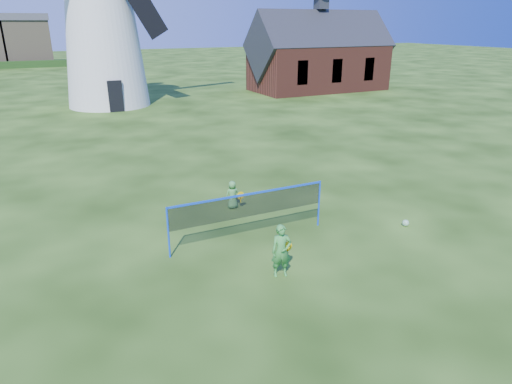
{
  "coord_description": "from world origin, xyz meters",
  "views": [
    {
      "loc": [
        -5.31,
        -10.91,
        6.28
      ],
      "look_at": [
        0.2,
        0.5,
        1.5
      ],
      "focal_mm": 31.57,
      "sensor_mm": 36.0,
      "label": 1
    }
  ],
  "objects_px": {
    "windmill": "(101,18)",
    "chapel": "(319,57)",
    "badminton_net": "(249,206)",
    "play_ball": "(406,223)",
    "player_boy": "(233,195)",
    "player_girl": "(281,251)"
  },
  "relations": [
    {
      "from": "windmill",
      "to": "chapel",
      "type": "height_order",
      "value": "windmill"
    },
    {
      "from": "badminton_net",
      "to": "play_ball",
      "type": "distance_m",
      "value": 5.33
    },
    {
      "from": "chapel",
      "to": "player_boy",
      "type": "bearing_deg",
      "value": -128.6
    },
    {
      "from": "windmill",
      "to": "play_ball",
      "type": "distance_m",
      "value": 29.22
    },
    {
      "from": "windmill",
      "to": "chapel",
      "type": "bearing_deg",
      "value": 1.06
    },
    {
      "from": "chapel",
      "to": "player_boy",
      "type": "distance_m",
      "value": 31.47
    },
    {
      "from": "badminton_net",
      "to": "player_boy",
      "type": "bearing_deg",
      "value": 78.11
    },
    {
      "from": "badminton_net",
      "to": "play_ball",
      "type": "height_order",
      "value": "badminton_net"
    },
    {
      "from": "player_boy",
      "to": "badminton_net",
      "type": "bearing_deg",
      "value": 81.89
    },
    {
      "from": "badminton_net",
      "to": "play_ball",
      "type": "bearing_deg",
      "value": -14.49
    },
    {
      "from": "player_girl",
      "to": "player_boy",
      "type": "relative_size",
      "value": 1.42
    },
    {
      "from": "player_girl",
      "to": "chapel",
      "type": "bearing_deg",
      "value": 70.64
    },
    {
      "from": "play_ball",
      "to": "windmill",
      "type": "bearing_deg",
      "value": 100.12
    },
    {
      "from": "play_ball",
      "to": "player_girl",
      "type": "bearing_deg",
      "value": -169.89
    },
    {
      "from": "player_girl",
      "to": "player_boy",
      "type": "bearing_deg",
      "value": 97.39
    },
    {
      "from": "windmill",
      "to": "badminton_net",
      "type": "bearing_deg",
      "value": -90.12
    },
    {
      "from": "player_girl",
      "to": "play_ball",
      "type": "relative_size",
      "value": 6.58
    },
    {
      "from": "windmill",
      "to": "chapel",
      "type": "relative_size",
      "value": 1.44
    },
    {
      "from": "chapel",
      "to": "badminton_net",
      "type": "xyz_separation_m",
      "value": [
        -20.11,
        -27.1,
        -2.04
      ]
    },
    {
      "from": "windmill",
      "to": "play_ball",
      "type": "height_order",
      "value": "windmill"
    },
    {
      "from": "windmill",
      "to": "chapel",
      "type": "distance_m",
      "value": 20.35
    },
    {
      "from": "badminton_net",
      "to": "player_girl",
      "type": "bearing_deg",
      "value": -93.05
    }
  ]
}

